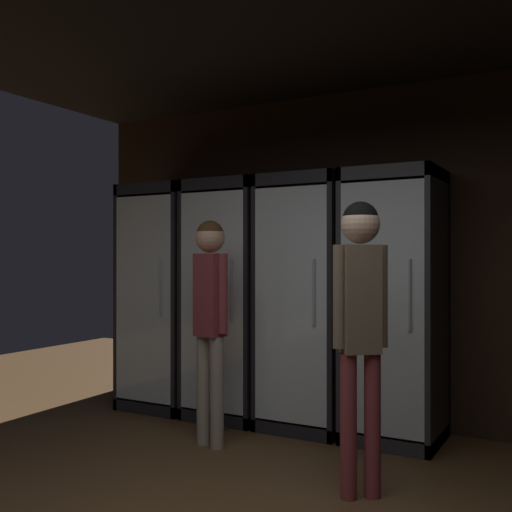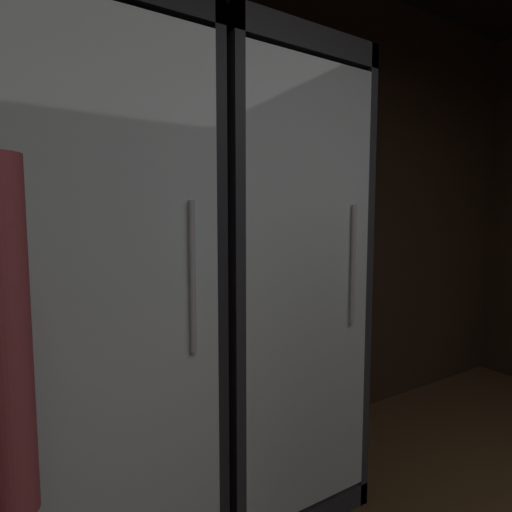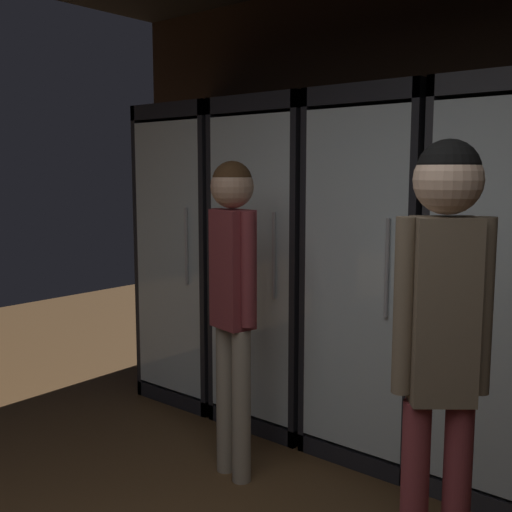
% 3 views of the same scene
% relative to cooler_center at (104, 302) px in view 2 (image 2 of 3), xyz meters
% --- Properties ---
extents(wall_back, '(6.00, 0.06, 2.80)m').
position_rel_cooler_center_xyz_m(wall_back, '(0.66, 0.34, 0.40)').
color(wall_back, black).
rests_on(wall_back, ground).
extents(cooler_center, '(0.69, 0.70, 2.05)m').
position_rel_cooler_center_xyz_m(cooler_center, '(0.00, 0.00, 0.00)').
color(cooler_center, black).
rests_on(cooler_center, ground).
extents(cooler_right, '(0.69, 0.70, 2.05)m').
position_rel_cooler_center_xyz_m(cooler_right, '(0.72, -0.00, 0.00)').
color(cooler_right, '#2B2B30').
rests_on(cooler_right, ground).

